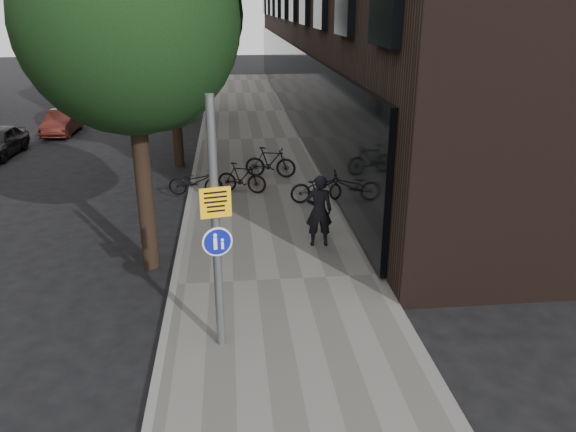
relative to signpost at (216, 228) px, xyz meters
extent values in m
plane|color=black|center=(0.98, -1.03, -2.29)|extent=(120.00, 120.00, 0.00)
cube|color=#64625D|center=(1.23, 8.97, -2.23)|extent=(4.50, 60.00, 0.12)
cube|color=slate|center=(-1.02, 8.97, -2.22)|extent=(0.15, 60.00, 0.13)
cylinder|color=black|center=(-1.62, 3.47, -0.69)|extent=(0.36, 0.36, 3.20)
sphere|color=black|center=(-1.62, 3.47, 3.01)|extent=(4.40, 4.40, 4.40)
sphere|color=black|center=(-1.22, 4.27, 2.01)|extent=(2.64, 2.64, 2.64)
cylinder|color=black|center=(-1.62, 11.97, -0.69)|extent=(0.36, 0.36, 3.20)
sphere|color=black|center=(-1.62, 11.97, 3.01)|extent=(5.00, 5.00, 5.00)
sphere|color=black|center=(-1.22, 12.77, 2.01)|extent=(3.00, 3.00, 3.00)
cylinder|color=black|center=(-1.62, 20.97, -0.69)|extent=(0.36, 0.36, 3.20)
sphere|color=black|center=(-1.62, 20.97, 3.01)|extent=(5.00, 5.00, 5.00)
sphere|color=black|center=(-1.22, 21.77, 2.01)|extent=(3.00, 3.00, 3.00)
cylinder|color=#595B5E|center=(0.00, 0.00, -0.02)|extent=(0.14, 0.14, 4.29)
cube|color=#F8B10D|center=(0.00, 0.00, 0.46)|extent=(0.49, 0.13, 0.50)
cylinder|color=#0D1491|center=(0.00, 0.00, -0.21)|extent=(0.43, 0.11, 0.44)
cylinder|color=white|center=(0.00, 0.00, -0.21)|extent=(0.49, 0.12, 0.50)
imported|color=black|center=(2.33, 4.02, -1.28)|extent=(0.65, 0.44, 1.77)
imported|color=black|center=(2.85, 7.14, -1.70)|extent=(1.79, 0.72, 0.92)
imported|color=black|center=(1.60, 9.83, -1.65)|extent=(1.79, 0.89, 1.03)
imported|color=black|center=(-0.82, 8.16, -1.73)|extent=(1.73, 0.79, 0.88)
imported|color=black|center=(0.59, 8.29, -1.69)|extent=(1.63, 0.96, 0.94)
imported|color=#511D17|center=(-7.33, 18.01, -1.74)|extent=(1.25, 3.33, 1.09)
imported|color=#19212D|center=(-8.64, 28.19, -1.72)|extent=(2.02, 4.08, 1.14)
camera|label=1|loc=(0.29, -8.41, 3.38)|focal=35.00mm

